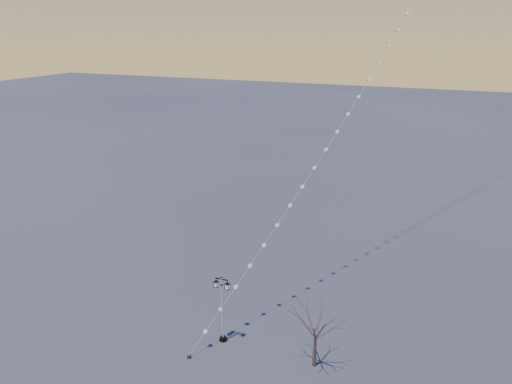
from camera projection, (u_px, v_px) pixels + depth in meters
The scene contains 4 objects.
ground at pixel (213, 354), 30.74m from camera, with size 300.00×300.00×0.00m, color #464747.
street_lamp at pixel (222, 306), 31.26m from camera, with size 1.21×0.53×4.77m.
bare_tree at pixel (316, 326), 28.80m from camera, with size 2.47×2.47×4.09m.
kite_train at pixel (391, 22), 39.48m from camera, with size 15.92×42.89×40.42m.
Camera 1 is at (12.47, -22.63, 19.81)m, focal length 33.88 mm.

